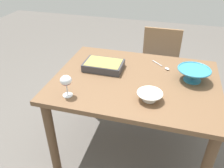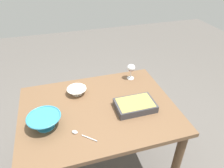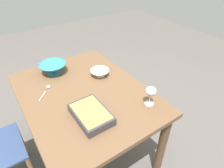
% 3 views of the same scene
% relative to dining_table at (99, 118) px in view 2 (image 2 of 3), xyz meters
% --- Properties ---
extents(ground_plane, '(8.00, 8.00, 0.00)m').
position_rel_dining_table_xyz_m(ground_plane, '(0.00, 0.00, -0.66)').
color(ground_plane, '#5B5651').
extents(dining_table, '(1.27, 0.96, 0.77)m').
position_rel_dining_table_xyz_m(dining_table, '(0.00, 0.00, 0.00)').
color(dining_table, brown).
rests_on(dining_table, ground_plane).
extents(wine_glass, '(0.08, 0.08, 0.16)m').
position_rel_dining_table_xyz_m(wine_glass, '(-0.42, -0.35, 0.23)').
color(wine_glass, white).
rests_on(wine_glass, dining_table).
extents(casserole_dish, '(0.32, 0.21, 0.06)m').
position_rel_dining_table_xyz_m(casserole_dish, '(-0.29, 0.09, 0.15)').
color(casserole_dish, '#38383D').
rests_on(casserole_dish, dining_table).
extents(mixing_bowl, '(0.17, 0.17, 0.06)m').
position_rel_dining_table_xyz_m(mixing_bowl, '(0.14, -0.24, 0.15)').
color(mixing_bowl, white).
rests_on(mixing_bowl, dining_table).
extents(small_bowl, '(0.25, 0.25, 0.10)m').
position_rel_dining_table_xyz_m(small_bowl, '(0.42, 0.10, 0.17)').
color(small_bowl, teal).
rests_on(small_bowl, dining_table).
extents(serving_spoon, '(0.16, 0.15, 0.01)m').
position_rel_dining_table_xyz_m(serving_spoon, '(0.20, 0.24, 0.12)').
color(serving_spoon, silver).
rests_on(serving_spoon, dining_table).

